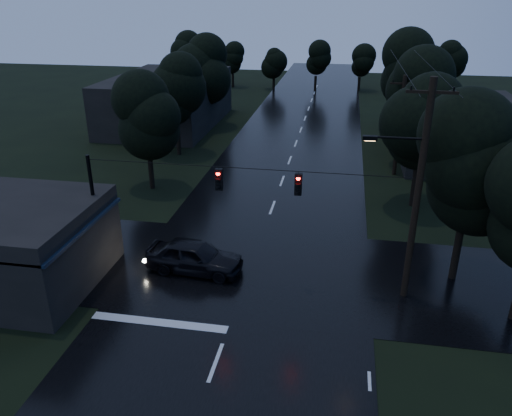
% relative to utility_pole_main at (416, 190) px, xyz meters
% --- Properties ---
extents(main_road, '(12.00, 120.00, 0.02)m').
position_rel_utility_pole_main_xyz_m(main_road, '(-7.41, 19.00, -5.26)').
color(main_road, black).
rests_on(main_road, ground).
extents(cross_street, '(60.00, 9.00, 0.02)m').
position_rel_utility_pole_main_xyz_m(cross_street, '(-7.41, 1.00, -5.26)').
color(cross_street, black).
rests_on(cross_street, ground).
extents(building_far_right, '(10.00, 14.00, 4.40)m').
position_rel_utility_pole_main_xyz_m(building_far_right, '(6.59, 23.00, -3.06)').
color(building_far_right, black).
rests_on(building_far_right, ground).
extents(building_far_left, '(10.00, 16.00, 5.00)m').
position_rel_utility_pole_main_xyz_m(building_far_left, '(-21.41, 29.00, -2.76)').
color(building_far_left, black).
rests_on(building_far_left, ground).
extents(utility_pole_main, '(3.50, 0.30, 10.00)m').
position_rel_utility_pole_main_xyz_m(utility_pole_main, '(0.00, 0.00, 0.00)').
color(utility_pole_main, black).
rests_on(utility_pole_main, ground).
extents(utility_pole_far, '(2.00, 0.30, 7.50)m').
position_rel_utility_pole_main_xyz_m(utility_pole_far, '(0.89, 17.00, -1.38)').
color(utility_pole_far, black).
rests_on(utility_pole_far, ground).
extents(anchor_pole_left, '(0.18, 0.18, 6.00)m').
position_rel_utility_pole_main_xyz_m(anchor_pole_left, '(-14.91, 0.00, -2.26)').
color(anchor_pole_left, black).
rests_on(anchor_pole_left, ground).
extents(span_signals, '(15.00, 0.37, 1.12)m').
position_rel_utility_pole_main_xyz_m(span_signals, '(-6.85, -0.01, -0.01)').
color(span_signals, black).
rests_on(span_signals, ground).
extents(tree_corner_near, '(4.48, 4.48, 9.44)m').
position_rel_utility_pole_main_xyz_m(tree_corner_near, '(2.59, 2.00, 0.74)').
color(tree_corner_near, black).
rests_on(tree_corner_near, ground).
extents(tree_left_a, '(3.92, 3.92, 8.26)m').
position_rel_utility_pole_main_xyz_m(tree_left_a, '(-16.41, 11.00, -0.02)').
color(tree_left_a, black).
rests_on(tree_left_a, ground).
extents(tree_left_b, '(4.20, 4.20, 8.85)m').
position_rel_utility_pole_main_xyz_m(tree_left_b, '(-17.01, 19.00, 0.36)').
color(tree_left_b, black).
rests_on(tree_left_b, ground).
extents(tree_left_c, '(4.48, 4.48, 9.44)m').
position_rel_utility_pole_main_xyz_m(tree_left_c, '(-17.61, 29.00, 0.74)').
color(tree_left_c, black).
rests_on(tree_left_c, ground).
extents(tree_right_a, '(4.20, 4.20, 8.85)m').
position_rel_utility_pole_main_xyz_m(tree_right_a, '(1.59, 11.00, 0.36)').
color(tree_right_a, black).
rests_on(tree_right_a, ground).
extents(tree_right_b, '(4.48, 4.48, 9.44)m').
position_rel_utility_pole_main_xyz_m(tree_right_b, '(2.19, 19.00, 0.74)').
color(tree_right_b, black).
rests_on(tree_right_b, ground).
extents(tree_right_c, '(4.76, 4.76, 10.03)m').
position_rel_utility_pole_main_xyz_m(tree_right_c, '(2.79, 29.00, 1.11)').
color(tree_right_c, black).
rests_on(tree_right_c, ground).
extents(car, '(5.02, 2.36, 1.66)m').
position_rel_utility_pole_main_xyz_m(car, '(-10.11, 0.44, -4.43)').
color(car, black).
rests_on(car, ground).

